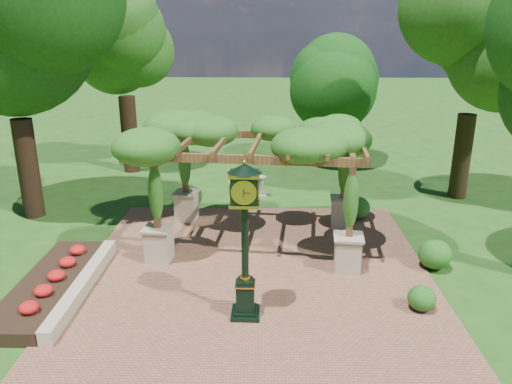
{
  "coord_description": "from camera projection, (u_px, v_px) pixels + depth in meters",
  "views": [
    {
      "loc": [
        0.27,
        -11.3,
        6.79
      ],
      "look_at": [
        0.0,
        2.5,
        2.2
      ],
      "focal_mm": 35.0,
      "sensor_mm": 36.0,
      "label": 1
    }
  ],
  "objects": [
    {
      "name": "shrub_front",
      "position": [
        422.0,
        298.0,
        12.42
      ],
      "size": [
        0.87,
        0.87,
        0.63
      ],
      "primitive_type": "ellipsoid",
      "rotation": [
        0.0,
        0.0,
        0.28
      ],
      "color": "#205919",
      "rests_on": "brick_plaza"
    },
    {
      "name": "tree_north",
      "position": [
        329.0,
        73.0,
        25.16
      ],
      "size": [
        3.96,
        3.96,
        6.65
      ],
      "color": "#321F14",
      "rests_on": "ground"
    },
    {
      "name": "pedestal_clock",
      "position": [
        245.0,
        228.0,
        11.54
      ],
      "size": [
        0.79,
        0.79,
        3.94
      ],
      "rotation": [
        0.0,
        0.0,
        -0.02
      ],
      "color": "black",
      "rests_on": "brick_plaza"
    },
    {
      "name": "flower_bed",
      "position": [
        50.0,
        285.0,
        13.39
      ],
      "size": [
        1.5,
        5.0,
        0.36
      ],
      "primitive_type": "cube",
      "color": "red",
      "rests_on": "ground"
    },
    {
      "name": "shrub_back",
      "position": [
        358.0,
        207.0,
        18.4
      ],
      "size": [
        1.17,
        1.17,
        0.81
      ],
      "primitive_type": "ellipsoid",
      "rotation": [
        0.0,
        0.0,
        0.39
      ],
      "color": "#25651D",
      "rests_on": "brick_plaza"
    },
    {
      "name": "tree_east_far",
      "position": [
        477.0,
        44.0,
        18.99
      ],
      "size": [
        4.43,
        4.43,
        8.97
      ],
      "color": "#2E2212",
      "rests_on": "ground"
    },
    {
      "name": "pergola",
      "position": [
        258.0,
        143.0,
        15.43
      ],
      "size": [
        6.87,
        4.68,
        4.1
      ],
      "rotation": [
        0.0,
        0.0,
        -0.1
      ],
      "color": "tan",
      "rests_on": "brick_plaza"
    },
    {
      "name": "tree_west_far",
      "position": [
        121.0,
        35.0,
        22.66
      ],
      "size": [
        3.92,
        3.92,
        9.45
      ],
      "color": "#321E13",
      "rests_on": "ground"
    },
    {
      "name": "ground",
      "position": [
        254.0,
        303.0,
        12.87
      ],
      "size": [
        120.0,
        120.0,
        0.0
      ],
      "primitive_type": "plane",
      "color": "#1E4714",
      "rests_on": "ground"
    },
    {
      "name": "sundial",
      "position": [
        261.0,
        188.0,
        20.82
      ],
      "size": [
        0.54,
        0.54,
        0.88
      ],
      "rotation": [
        0.0,
        0.0,
        0.11
      ],
      "color": "#989890",
      "rests_on": "ground"
    },
    {
      "name": "shrub_mid",
      "position": [
        435.0,
        254.0,
        14.56
      ],
      "size": [
        1.17,
        1.17,
        0.86
      ],
      "primitive_type": "ellipsoid",
      "rotation": [
        0.0,
        0.0,
        0.26
      ],
      "color": "#215919",
      "rests_on": "brick_plaza"
    },
    {
      "name": "border_wall",
      "position": [
        83.0,
        285.0,
        13.37
      ],
      "size": [
        0.35,
        5.0,
        0.4
      ],
      "primitive_type": "cube",
      "color": "#C6B793",
      "rests_on": "ground"
    },
    {
      "name": "tree_west_near",
      "position": [
        8.0,
        35.0,
        16.81
      ],
      "size": [
        5.32,
        5.32,
        9.48
      ],
      "color": "#301D13",
      "rests_on": "ground"
    },
    {
      "name": "brick_plaza",
      "position": [
        255.0,
        284.0,
        13.81
      ],
      "size": [
        10.0,
        12.0,
        0.04
      ],
      "primitive_type": "cube",
      "color": "brown",
      "rests_on": "ground"
    }
  ]
}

